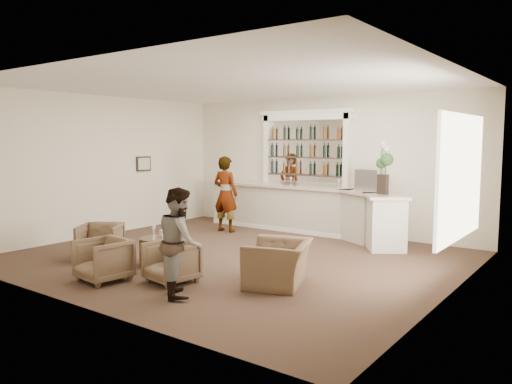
# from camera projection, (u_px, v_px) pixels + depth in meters

# --- Properties ---
(ground) EXTENTS (8.00, 8.00, 0.00)m
(ground) POSITION_uv_depth(u_px,v_px,m) (236.00, 257.00, 9.65)
(ground) COLOR #523729
(ground) RESTS_ON ground
(room_shell) EXTENTS (8.04, 7.02, 3.32)m
(room_shell) POSITION_uv_depth(u_px,v_px,m) (264.00, 136.00, 9.88)
(room_shell) COLOR #EFE3C6
(room_shell) RESTS_ON ground
(bar_counter) EXTENTS (5.72, 1.80, 1.14)m
(bar_counter) POSITION_uv_depth(u_px,v_px,m) (307.00, 210.00, 12.09)
(bar_counter) COLOR beige
(bar_counter) RESTS_ON ground
(back_bar_alcove) EXTENTS (2.64, 0.25, 3.00)m
(back_bar_alcove) POSITION_uv_depth(u_px,v_px,m) (305.00, 149.00, 12.47)
(back_bar_alcove) COLOR white
(back_bar_alcove) RESTS_ON ground
(cocktail_table) EXTENTS (0.66, 0.66, 0.50)m
(cocktail_table) POSITION_uv_depth(u_px,v_px,m) (158.00, 251.00, 9.04)
(cocktail_table) COLOR brown
(cocktail_table) RESTS_ON ground
(sommelier) EXTENTS (0.71, 0.49, 1.86)m
(sommelier) POSITION_uv_depth(u_px,v_px,m) (226.00, 194.00, 12.28)
(sommelier) COLOR gray
(sommelier) RESTS_ON ground
(guest) EXTENTS (0.98, 0.96, 1.58)m
(guest) POSITION_uv_depth(u_px,v_px,m) (180.00, 242.00, 7.23)
(guest) COLOR gray
(guest) RESTS_ON ground
(armchair_left) EXTENTS (1.05, 1.05, 0.69)m
(armchair_left) POSITION_uv_depth(u_px,v_px,m) (100.00, 242.00, 9.40)
(armchair_left) COLOR brown
(armchair_left) RESTS_ON ground
(armchair_center) EXTENTS (0.81, 0.83, 0.69)m
(armchair_center) POSITION_uv_depth(u_px,v_px,m) (103.00, 260.00, 8.00)
(armchair_center) COLOR brown
(armchair_center) RESTS_ON ground
(armchair_right) EXTENTS (0.81, 0.83, 0.66)m
(armchair_right) POSITION_uv_depth(u_px,v_px,m) (171.00, 262.00, 7.92)
(armchair_right) COLOR brown
(armchair_right) RESTS_ON ground
(armchair_far) EXTENTS (1.24, 1.32, 0.69)m
(armchair_far) POSITION_uv_depth(u_px,v_px,m) (278.00, 263.00, 7.76)
(armchair_far) COLOR brown
(armchair_far) RESTS_ON ground
(espresso_machine) EXTENTS (0.54, 0.46, 0.47)m
(espresso_machine) POSITION_uv_depth(u_px,v_px,m) (370.00, 180.00, 11.15)
(espresso_machine) COLOR #ADADB1
(espresso_machine) RESTS_ON bar_counter
(flower_vase) EXTENTS (0.29, 0.29, 1.09)m
(flower_vase) POSITION_uv_depth(u_px,v_px,m) (383.00, 165.00, 10.28)
(flower_vase) COLOR black
(flower_vase) RESTS_ON bar_counter
(wine_glass_bar_left) EXTENTS (0.07, 0.07, 0.21)m
(wine_glass_bar_left) POSITION_uv_depth(u_px,v_px,m) (291.00, 181.00, 12.30)
(wine_glass_bar_left) COLOR white
(wine_glass_bar_left) RESTS_ON bar_counter
(wine_glass_bar_right) EXTENTS (0.07, 0.07, 0.21)m
(wine_glass_bar_right) POSITION_uv_depth(u_px,v_px,m) (339.00, 184.00, 11.63)
(wine_glass_bar_right) COLOR white
(wine_glass_bar_right) RESTS_ON bar_counter
(wine_glass_tbl_a) EXTENTS (0.07, 0.07, 0.21)m
(wine_glass_tbl_a) POSITION_uv_depth(u_px,v_px,m) (154.00, 231.00, 9.10)
(wine_glass_tbl_a) COLOR white
(wine_glass_tbl_a) RESTS_ON cocktail_table
(wine_glass_tbl_b) EXTENTS (0.07, 0.07, 0.21)m
(wine_glass_tbl_b) POSITION_uv_depth(u_px,v_px,m) (165.00, 232.00, 9.01)
(wine_glass_tbl_b) COLOR white
(wine_glass_tbl_b) RESTS_ON cocktail_table
(wine_glass_tbl_c) EXTENTS (0.07, 0.07, 0.21)m
(wine_glass_tbl_c) POSITION_uv_depth(u_px,v_px,m) (154.00, 233.00, 8.88)
(wine_glass_tbl_c) COLOR white
(wine_glass_tbl_c) RESTS_ON cocktail_table
(napkin_holder) EXTENTS (0.08, 0.08, 0.12)m
(napkin_holder) POSITION_uv_depth(u_px,v_px,m) (162.00, 233.00, 9.13)
(napkin_holder) COLOR white
(napkin_holder) RESTS_ON cocktail_table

